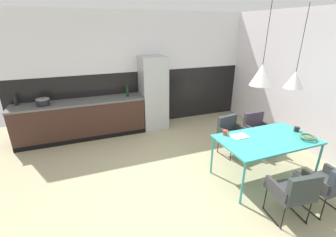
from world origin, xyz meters
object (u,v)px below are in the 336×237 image
armchair_head_of_table (231,130)px  pendant_lamp_over_table_near (261,75)px  open_book (239,136)px  mug_white_ceramic (297,129)px  armchair_facing_counter (295,190)px  mug_dark_espresso (225,133)px  refrigerator_column (153,93)px  bottle_vinegar_dark (127,92)px  dining_table (267,141)px  pendant_lamp_over_table_far (295,80)px  armchair_by_stool (332,181)px  fruit_bowl (308,137)px  cooking_pot (43,102)px  bottle_oil_tall (16,101)px  armchair_corner_seat (256,128)px

armchair_head_of_table → pendant_lamp_over_table_near: pendant_lamp_over_table_near is taller
open_book → pendant_lamp_over_table_near: bearing=-75.4°
open_book → mug_white_ceramic: 1.10m
armchair_facing_counter → mug_white_ceramic: mug_white_ceramic is taller
mug_dark_espresso → mug_white_ceramic: 1.31m
refrigerator_column → pendant_lamp_over_table_near: (0.75, -2.85, 0.92)m
bottle_vinegar_dark → dining_table: bearing=-58.5°
refrigerator_column → pendant_lamp_over_table_far: (1.40, -2.87, 0.81)m
armchair_by_stool → armchair_head_of_table: armchair_by_stool is taller
bottle_vinegar_dark → pendant_lamp_over_table_near: size_ratio=0.27×
dining_table → bottle_vinegar_dark: 3.34m
mug_dark_espresso → pendant_lamp_over_table_far: size_ratio=0.10×
dining_table → fruit_bowl: (0.60, -0.26, 0.08)m
pendant_lamp_over_table_near → cooking_pot: bearing=139.3°
dining_table → cooking_pot: cooking_pot is taller
mug_white_ceramic → cooking_pot: (-4.29, 2.77, 0.17)m
mug_white_ceramic → dining_table: bearing=-176.2°
mug_white_ceramic → bottle_oil_tall: bearing=148.5°
armchair_head_of_table → mug_white_ceramic: bearing=120.7°
mug_white_ceramic → mug_dark_espresso: bearing=165.4°
cooking_pot → mug_white_ceramic: bearing=-32.8°
bottle_vinegar_dark → pendant_lamp_over_table_far: pendant_lamp_over_table_far is taller
dining_table → mug_dark_espresso: size_ratio=13.55×
armchair_corner_seat → mug_white_ceramic: bearing=98.5°
mug_dark_espresso → bottle_oil_tall: size_ratio=0.47×
armchair_facing_counter → mug_dark_espresso: 1.36m
armchair_head_of_table → open_book: bearing=55.2°
cooking_pot → armchair_by_stool: bearing=-44.6°
armchair_head_of_table → mug_dark_espresso: 0.83m
armchair_corner_seat → bottle_vinegar_dark: size_ratio=2.69×
mug_white_ceramic → cooking_pot: size_ratio=0.45×
fruit_bowl → pendant_lamp_over_table_near: bearing=164.4°
dining_table → open_book: bearing=148.6°
pendant_lamp_over_table_far → bottle_vinegar_dark: bearing=125.8°
refrigerator_column → armchair_corner_seat: (1.64, -1.98, -0.41)m
armchair_by_stool → fruit_bowl: size_ratio=3.11×
refrigerator_column → bottle_oil_tall: refrigerator_column is taller
mug_white_ceramic → pendant_lamp_over_table_near: pendant_lamp_over_table_near is taller
dining_table → pendant_lamp_over_table_far: pendant_lamp_over_table_far is taller
cooking_pot → bottle_oil_tall: 0.58m
refrigerator_column → fruit_bowl: size_ratio=7.18×
open_book → armchair_head_of_table: bearing=63.6°
dining_table → mug_dark_espresso: mug_dark_espresso is taller
armchair_head_of_table → dining_table: bearing=83.5°
fruit_bowl → mug_dark_espresso: (-1.17, 0.64, 0.00)m
armchair_corner_seat → mug_dark_espresso: mug_dark_espresso is taller
bottle_vinegar_dark → pendant_lamp_over_table_far: 3.60m
armchair_by_stool → open_book: armchair_by_stool is taller
bottle_vinegar_dark → pendant_lamp_over_table_near: (1.42, -2.84, 0.82)m
armchair_corner_seat → fruit_bowl: fruit_bowl is taller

